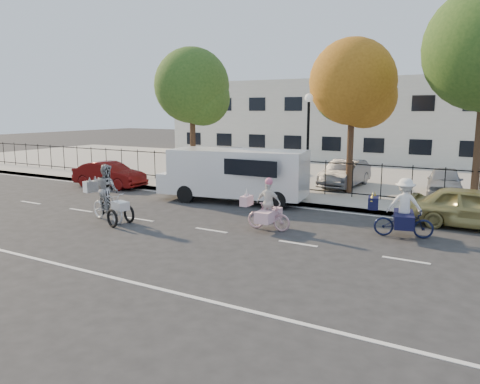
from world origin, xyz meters
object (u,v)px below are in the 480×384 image
Objects in this scene: lamppost at (308,126)px; gold_sedan at (473,208)px; zebra_trike at (108,199)px; pedestrian at (173,169)px; lot_car_c at (345,173)px; lot_car_a at (219,160)px; unicorn_bike at (268,211)px; red_sedan at (109,175)px; bull_bike at (403,214)px; white_van at (236,173)px; lot_car_d at (445,181)px; lot_car_b at (254,163)px.

lamppost is 7.49m from gold_sedan.
zebra_trike is (-4.29, -7.52, -2.35)m from lamppost.
pedestrian reaches higher than lot_car_c.
lot_car_a reaches higher than gold_sedan.
zebra_trike is at bearing 105.59° from unicorn_bike.
zebra_trike is at bearing -137.64° from red_sedan.
bull_bike is (3.91, 1.30, 0.09)m from unicorn_bike.
unicorn_bike is 8.65m from pedestrian.
white_van is 1.68× the size of red_sedan.
lamppost is at bearing -14.88° from zebra_trike.
pedestrian is at bearing 32.98° from zebra_trike.
zebra_trike is 14.06m from lot_car_d.
unicorn_bike is 6.68m from gold_sedan.
bull_bike reaches higher than red_sedan.
unicorn_bike reaches higher than lot_car_b.
lamppost is 8.97m from zebra_trike.
lot_car_d is (12.66, -1.63, -0.08)m from lot_car_a.
pedestrian is at bearing 156.56° from white_van.
lamppost reaches higher than gold_sedan.
red_sedan is 3.37m from pedestrian.
pedestrian is at bearing -75.30° from red_sedan.
pedestrian reaches higher than lot_car_a.
pedestrian reaches higher than bull_bike.
red_sedan is 7.81m from lot_car_b.
lot_car_c is at bearing -11.32° from zebra_trike.
bull_bike is at bearing -44.85° from lot_car_b.
lamppost is 1.87× the size of zebra_trike.
red_sedan is at bearing 59.91° from zebra_trike.
lamppost is 1.09× the size of gold_sedan.
white_van is 4.21m from pedestrian.
lot_car_d is at bearing 28.40° from lamppost.
lot_car_c is at bearing 74.31° from lamppost.
white_van is at bearing 166.74° from pedestrian.
bull_bike is 12.79m from lot_car_b.
lot_car_c is at bearing -149.28° from pedestrian.
zebra_trike is 9.71m from bull_bike.
bull_bike is at bearing -57.20° from zebra_trike.
lot_car_d is (9.95, -1.02, -0.10)m from lot_car_b.
lamppost reaches higher than pedestrian.
gold_sedan is (10.99, 5.22, -0.09)m from zebra_trike.
zebra_trike is at bearing -121.10° from white_van.
white_van is at bearing 90.02° from gold_sedan.
unicorn_bike is at bearing -56.79° from white_van.
lot_car_a is (2.10, 6.75, 0.20)m from red_sedan.
white_van is at bearing -71.97° from lot_car_b.
lot_car_b is (-5.75, 9.67, 0.22)m from unicorn_bike.
lamppost is at bearing 7.90° from unicorn_bike.
white_van reaches higher than gold_sedan.
gold_sedan reaches higher than red_sedan.
red_sedan is at bearing 90.02° from gold_sedan.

